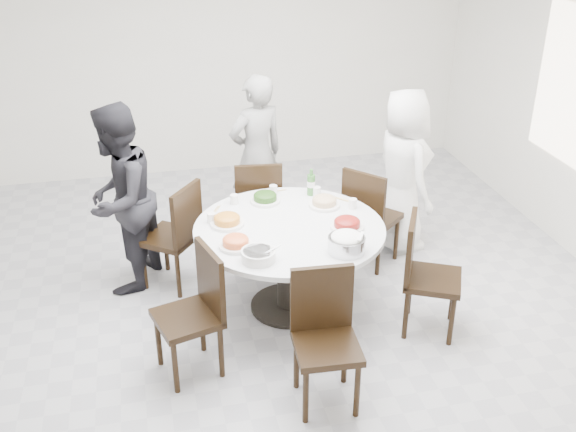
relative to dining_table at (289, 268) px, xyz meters
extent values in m
cube|color=#ADACB1|center=(-0.21, 0.12, -0.38)|extent=(6.00, 6.00, 0.01)
cube|color=white|center=(-0.21, 3.12, 1.02)|extent=(6.00, 0.01, 2.80)
cylinder|color=white|center=(0.00, 0.00, 0.00)|extent=(1.50, 1.50, 0.75)
cube|color=black|center=(0.90, 0.56, 0.10)|extent=(0.59, 0.59, 0.95)
cube|color=black|center=(-0.07, 1.00, 0.10)|extent=(0.46, 0.46, 0.95)
cube|color=black|center=(-0.91, 0.59, 0.10)|extent=(0.59, 0.59, 0.95)
cube|color=black|center=(-0.87, -0.62, 0.10)|extent=(0.52, 0.52, 0.95)
cube|color=black|center=(-0.01, -1.15, 0.10)|extent=(0.44, 0.44, 0.95)
cube|color=black|center=(1.00, -0.53, 0.10)|extent=(0.56, 0.56, 0.95)
imported|color=white|center=(1.25, 0.80, 0.40)|extent=(0.60, 0.82, 1.54)
imported|color=black|center=(0.01, 1.44, 0.42)|extent=(0.67, 0.56, 1.59)
imported|color=black|center=(-1.29, 0.67, 0.44)|extent=(0.88, 0.97, 1.62)
cylinder|color=white|center=(-0.10, 0.48, 0.41)|extent=(0.25, 0.25, 0.06)
cylinder|color=white|center=(0.36, 0.29, 0.41)|extent=(0.26, 0.26, 0.07)
cylinder|color=white|center=(-0.47, 0.14, 0.41)|extent=(0.27, 0.27, 0.07)
cylinder|color=white|center=(0.43, -0.13, 0.41)|extent=(0.26, 0.26, 0.06)
cylinder|color=white|center=(-0.46, -0.23, 0.41)|extent=(0.25, 0.25, 0.06)
cylinder|color=silver|center=(0.32, -0.47, 0.43)|extent=(0.27, 0.27, 0.12)
cylinder|color=white|center=(-0.33, -0.45, 0.41)|extent=(0.25, 0.25, 0.08)
cylinder|color=#326E2C|center=(0.31, 0.54, 0.49)|extent=(0.07, 0.07, 0.23)
cylinder|color=white|center=(-0.01, 0.62, 0.42)|extent=(0.07, 0.07, 0.08)
camera|label=1|loc=(-1.04, -4.53, 2.82)|focal=42.00mm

